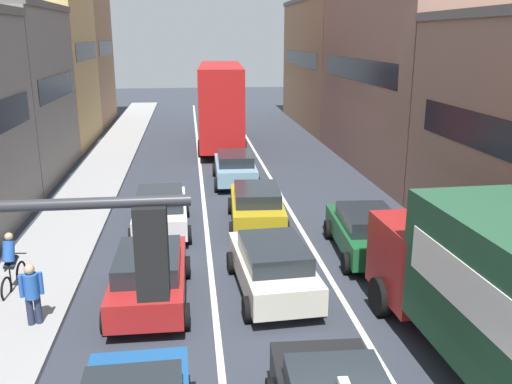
% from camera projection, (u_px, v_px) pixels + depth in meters
% --- Properties ---
extents(sidewalk_left, '(2.60, 64.00, 0.14)m').
position_uv_depth(sidewalk_left, '(96.00, 182.00, 26.09)').
color(sidewalk_left, '#959595').
rests_on(sidewalk_left, ground).
extents(lane_stripe_left, '(0.16, 60.00, 0.01)m').
position_uv_depth(lane_stripe_left, '(201.00, 180.00, 26.69)').
color(lane_stripe_left, silver).
rests_on(lane_stripe_left, ground).
extents(lane_stripe_right, '(0.16, 60.00, 0.01)m').
position_uv_depth(lane_stripe_right, '(271.00, 178.00, 27.09)').
color(lane_stripe_right, silver).
rests_on(lane_stripe_right, ground).
extents(building_row_right, '(7.20, 43.90, 9.56)m').
position_uv_depth(building_row_right, '(412.00, 79.00, 29.76)').
color(building_row_right, '#9E7556').
rests_on(building_row_right, ground).
extents(removalist_box_truck, '(2.90, 7.77, 3.58)m').
position_uv_depth(removalist_box_truck, '(500.00, 291.00, 10.68)').
color(removalist_box_truck, '#A51E1E').
rests_on(removalist_box_truck, ground).
extents(sedan_centre_lane_second, '(2.26, 4.40, 1.49)m').
position_uv_depth(sedan_centre_lane_second, '(273.00, 266.00, 14.77)').
color(sedan_centre_lane_second, beige).
rests_on(sedan_centre_lane_second, ground).
extents(wagon_left_lane_second, '(2.09, 4.31, 1.49)m').
position_uv_depth(wagon_left_lane_second, '(149.00, 275.00, 14.19)').
color(wagon_left_lane_second, '#A51E1E').
rests_on(wagon_left_lane_second, ground).
extents(hatchback_centre_lane_third, '(2.26, 4.40, 1.49)m').
position_uv_depth(hatchback_centre_lane_third, '(257.00, 205.00, 20.09)').
color(hatchback_centre_lane_third, '#B29319').
rests_on(hatchback_centre_lane_third, ground).
extents(sedan_left_lane_third, '(2.14, 4.34, 1.49)m').
position_uv_depth(sedan_left_lane_third, '(161.00, 210.00, 19.55)').
color(sedan_left_lane_third, silver).
rests_on(sedan_left_lane_third, ground).
extents(coupe_centre_lane_fourth, '(2.13, 4.33, 1.49)m').
position_uv_depth(coupe_centre_lane_fourth, '(235.00, 167.00, 25.90)').
color(coupe_centre_lane_fourth, '#759EB7').
rests_on(coupe_centre_lane_fourth, ground).
extents(sedan_right_lane_behind_truck, '(2.28, 4.41, 1.49)m').
position_uv_depth(sedan_right_lane_behind_truck, '(366.00, 231.00, 17.41)').
color(sedan_right_lane_behind_truck, '#19592D').
rests_on(sedan_right_lane_behind_truck, ground).
extents(bus_mid_queue_primary, '(3.20, 10.61, 5.06)m').
position_uv_depth(bus_mid_queue_primary, '(221.00, 101.00, 34.22)').
color(bus_mid_queue_primary, '#B21919').
rests_on(bus_mid_queue_primary, ground).
extents(cyclist_on_sidewalk, '(0.50, 1.73, 1.72)m').
position_uv_depth(cyclist_on_sidewalk, '(11.00, 264.00, 14.75)').
color(cyclist_on_sidewalk, black).
rests_on(cyclist_on_sidewalk, ground).
extents(pedestrian_near_kerb, '(0.52, 0.34, 1.66)m').
position_uv_depth(pedestrian_near_kerb, '(32.00, 293.00, 12.89)').
color(pedestrian_near_kerb, '#262D47').
rests_on(pedestrian_near_kerb, ground).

